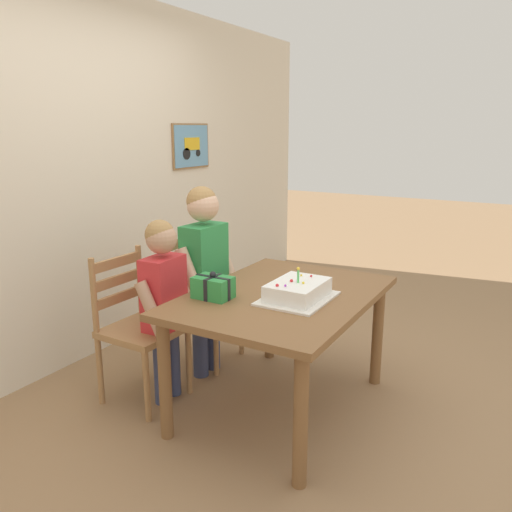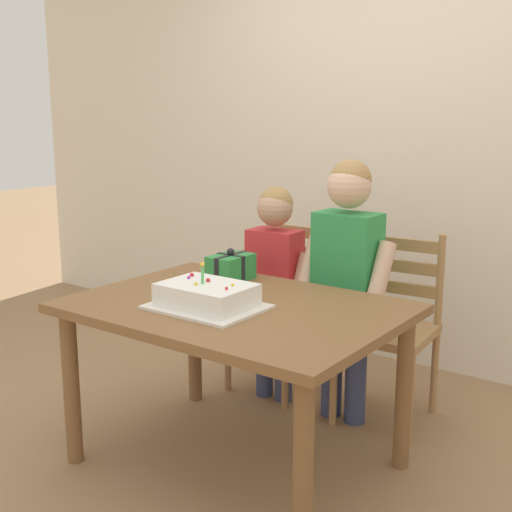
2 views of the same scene
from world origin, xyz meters
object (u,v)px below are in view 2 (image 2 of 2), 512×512
dining_table (236,326)px  chair_right (390,326)px  child_younger (274,273)px  child_older (347,266)px  birthday_cake (207,297)px  chair_left (281,304)px  gift_box_red_large (231,267)px

dining_table → chair_right: 0.90m
chair_right → child_younger: 0.64m
chair_right → child_older: (-0.16, -0.16, 0.31)m
birthday_cake → child_older: 0.81m
birthday_cake → child_older: (0.21, 0.78, 0.01)m
chair_left → child_younger: child_younger is taller
dining_table → chair_left: (-0.32, 0.82, -0.16)m
child_younger → gift_box_red_large: bearing=-90.5°
gift_box_red_large → chair_left: bearing=96.8°
birthday_cake → gift_box_red_large: (-0.21, 0.42, 0.01)m
chair_left → child_younger: bearing=-68.3°
dining_table → chair_left: chair_left is taller
chair_left → chair_right: size_ratio=1.00×
birthday_cake → child_younger: size_ratio=0.39×
chair_right → child_older: size_ratio=0.72×
gift_box_red_large → child_older: 0.55m
birthday_cake → child_younger: 0.81m
dining_table → gift_box_red_large: size_ratio=6.17×
child_older → dining_table: bearing=-103.6°
gift_box_red_large → child_younger: size_ratio=0.19×
dining_table → chair_right: size_ratio=1.45×
chair_left → chair_right: bearing=-0.0°
chair_right → dining_table: bearing=-111.3°
chair_right → chair_left: bearing=180.0°
birthday_cake → chair_right: size_ratio=0.48×
dining_table → chair_left: 0.90m
birthday_cake → gift_box_red_large: size_ratio=2.04×
dining_table → birthday_cake: 0.19m
birthday_cake → chair_right: 1.06m
birthday_cake → child_younger: child_younger is taller
birthday_cake → chair_left: chair_left is taller
child_younger → chair_right: bearing=15.7°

